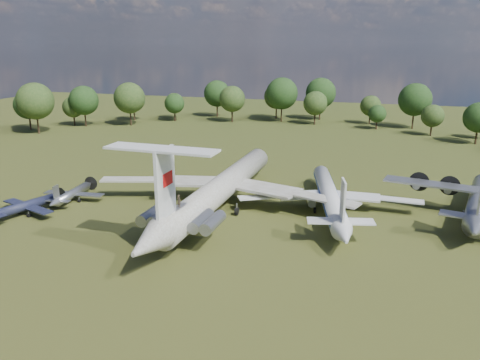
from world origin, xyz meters
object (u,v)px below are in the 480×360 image
(small_prop_northwest, at_px, (73,195))
(person_on_il62, at_px, (179,201))
(tu104_jet, at_px, (329,200))
(small_prop_west, at_px, (25,208))
(il62_airliner, at_px, (222,192))
(an12_transport, at_px, (480,205))

(small_prop_northwest, distance_m, person_on_il62, 28.49)
(tu104_jet, distance_m, small_prop_west, 48.68)
(small_prop_west, xyz_separation_m, person_on_il62, (28.56, -3.72, 5.40))
(il62_airliner, height_order, tu104_jet, il62_airliner)
(tu104_jet, bearing_deg, person_on_il62, -144.74)
(il62_airliner, distance_m, small_prop_northwest, 26.22)
(il62_airliner, xyz_separation_m, small_prop_west, (-28.94, -12.13, -1.71))
(an12_transport, distance_m, person_on_il62, 46.75)
(person_on_il62, bearing_deg, small_prop_west, 17.32)
(tu104_jet, relative_size, an12_transport, 1.19)
(il62_airliner, height_order, person_on_il62, person_on_il62)
(tu104_jet, height_order, person_on_il62, person_on_il62)
(small_prop_west, height_order, small_prop_northwest, small_prop_west)
(small_prop_northwest, bearing_deg, il62_airliner, 3.50)
(person_on_il62, bearing_deg, an12_transport, -124.83)
(il62_airliner, relative_size, small_prop_west, 3.77)
(an12_transport, height_order, small_prop_west, an12_transport)
(il62_airliner, relative_size, small_prop_northwest, 3.98)
(an12_transport, bearing_deg, small_prop_west, -152.09)
(person_on_il62, bearing_deg, small_prop_northwest, 0.21)
(small_prop_northwest, height_order, person_on_il62, person_on_il62)
(tu104_jet, xyz_separation_m, person_on_il62, (-17.43, -19.65, 4.55))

